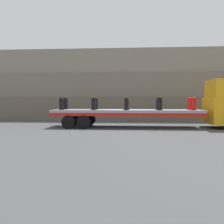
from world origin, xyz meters
The scene contains 16 objects.
ground_plane centered at (0.00, 0.00, 0.00)m, with size 120.00×120.00×0.00m, color #474749.
rock_cliff centered at (0.00, 7.13, 3.21)m, with size 60.00×3.30×6.42m.
flatbed_trailer centered at (-0.53, 0.00, 0.96)m, with size 9.63×2.57×1.16m.
fire_hydrant_black_near_0 centered at (-4.22, -0.54, 1.56)m, with size 0.36×0.60×0.84m.
fire_hydrant_black_far_0 centered at (-4.22, 0.54, 1.56)m, with size 0.36×0.60×0.84m.
fire_hydrant_black_near_1 centered at (-2.11, -0.54, 1.56)m, with size 0.36×0.60×0.84m.
fire_hydrant_black_far_1 centered at (-2.11, 0.54, 1.56)m, with size 0.36×0.60×0.84m.
fire_hydrant_black_near_2 centered at (0.00, -0.54, 1.56)m, with size 0.36×0.60×0.84m.
fire_hydrant_black_far_2 centered at (0.00, 0.54, 1.56)m, with size 0.36×0.60×0.84m.
fire_hydrant_black_near_3 centered at (2.11, -0.54, 1.56)m, with size 0.36×0.60×0.84m.
fire_hydrant_black_far_3 centered at (2.11, 0.54, 1.56)m, with size 0.36×0.60×0.84m.
fire_hydrant_red_near_4 centered at (4.22, -0.54, 1.56)m, with size 0.36×0.60×0.84m.
fire_hydrant_red_far_4 centered at (4.22, 0.54, 1.56)m, with size 0.36×0.60×0.84m.
cargo_strap_rear centered at (-2.11, 0.00, 2.00)m, with size 0.05×2.66×0.01m.
cargo_strap_middle centered at (0.00, 0.00, 2.00)m, with size 0.05×2.66×0.01m.
cargo_strap_front centered at (2.11, 0.00, 2.00)m, with size 0.05×2.66×0.01m.
Camera 1 is at (0.23, -16.42, 1.74)m, focal length 40.00 mm.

